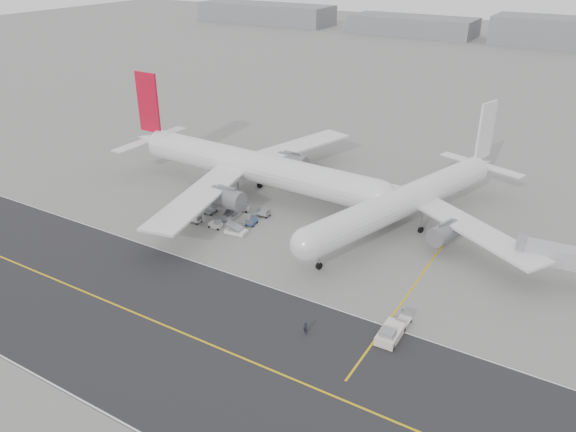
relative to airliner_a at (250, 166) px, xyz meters
The scene contains 9 objects.
ground 29.01m from the airliner_a, 65.48° to the right, with size 700.00×700.00×0.00m, color gray.
taxiway 47.26m from the airliner_a, 69.02° to the right, with size 220.00×59.00×0.03m.
airliner_a is the anchor object (origin of this frame).
airliner_b 33.51m from the airliner_a, ahead, with size 54.11×55.20×19.65m.
pushback_tug 53.13m from the airliner_a, 34.90° to the right, with size 2.74×7.24×2.07m.
jet_bridge 62.69m from the airliner_a, ahead, with size 17.70×4.57×6.63m.
gse_cluster 13.53m from the airliner_a, 86.77° to the right, with size 22.05×16.69×1.98m, color gray, non-canonical shape.
stray_dolly 51.47m from the airliner_a, 31.02° to the right, with size 1.74×2.82×1.74m, color silver, non-canonical shape.
ground_crew_a 48.61m from the airliner_a, 46.82° to the right, with size 0.69×0.45×1.88m, color black.
Camera 1 is at (51.03, -63.79, 48.44)m, focal length 35.00 mm.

